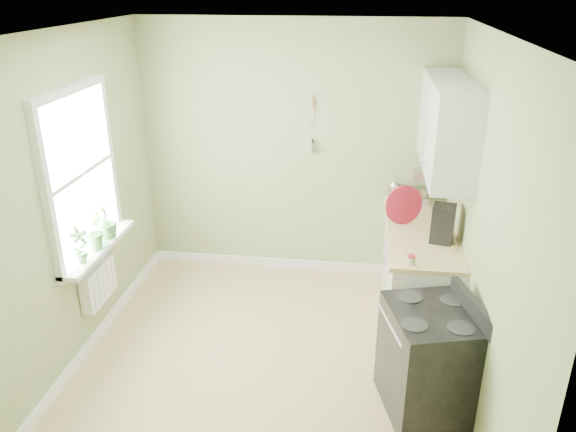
# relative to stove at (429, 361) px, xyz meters

# --- Properties ---
(floor) EXTENTS (3.20, 3.60, 0.02)m
(floor) POSITION_rel_stove_xyz_m (-1.28, 0.31, -0.44)
(floor) COLOR tan
(floor) RESTS_ON ground
(ceiling) EXTENTS (3.20, 3.60, 0.02)m
(ceiling) POSITION_rel_stove_xyz_m (-1.28, 0.31, 2.28)
(ceiling) COLOR white
(ceiling) RESTS_ON wall_back
(wall_back) EXTENTS (3.20, 0.02, 2.70)m
(wall_back) POSITION_rel_stove_xyz_m (-1.28, 2.12, 0.92)
(wall_back) COLOR #98A771
(wall_back) RESTS_ON floor
(wall_left) EXTENTS (0.02, 3.60, 2.70)m
(wall_left) POSITION_rel_stove_xyz_m (-2.89, 0.31, 0.92)
(wall_left) COLOR #98A771
(wall_left) RESTS_ON floor
(wall_right) EXTENTS (0.02, 3.60, 2.70)m
(wall_right) POSITION_rel_stove_xyz_m (0.33, 0.31, 0.92)
(wall_right) COLOR #98A771
(wall_right) RESTS_ON floor
(base_cabinets) EXTENTS (0.60, 1.60, 0.87)m
(base_cabinets) POSITION_rel_stove_xyz_m (0.02, 1.31, 0.00)
(base_cabinets) COLOR white
(base_cabinets) RESTS_ON floor
(countertop) EXTENTS (0.64, 1.60, 0.04)m
(countertop) POSITION_rel_stove_xyz_m (0.01, 1.31, 0.46)
(countertop) COLOR #D7BF83
(countertop) RESTS_ON base_cabinets
(upper_cabinets) EXTENTS (0.35, 1.40, 0.80)m
(upper_cabinets) POSITION_rel_stove_xyz_m (0.15, 1.41, 1.42)
(upper_cabinets) COLOR white
(upper_cabinets) RESTS_ON wall_right
(window) EXTENTS (0.06, 1.14, 1.44)m
(window) POSITION_rel_stove_xyz_m (-2.86, 0.61, 1.12)
(window) COLOR white
(window) RESTS_ON wall_left
(window_sill) EXTENTS (0.18, 1.14, 0.04)m
(window_sill) POSITION_rel_stove_xyz_m (-2.79, 0.61, 0.45)
(window_sill) COLOR white
(window_sill) RESTS_ON wall_left
(radiator) EXTENTS (0.12, 0.50, 0.35)m
(radiator) POSITION_rel_stove_xyz_m (-2.82, 0.56, 0.12)
(radiator) COLOR white
(radiator) RESTS_ON wall_left
(wall_utensils) EXTENTS (0.02, 0.14, 0.58)m
(wall_utensils) POSITION_rel_stove_xyz_m (-1.08, 2.09, 1.13)
(wall_utensils) COLOR #D7BF83
(wall_utensils) RESTS_ON wall_back
(stove) EXTENTS (0.78, 0.83, 0.97)m
(stove) POSITION_rel_stove_xyz_m (0.00, 0.00, 0.00)
(stove) COLOR black
(stove) RESTS_ON floor
(stand_mixer) EXTENTS (0.22, 0.34, 0.39)m
(stand_mixer) POSITION_rel_stove_xyz_m (0.03, 2.05, 0.64)
(stand_mixer) COLOR #B2B2B7
(stand_mixer) RESTS_ON countertop
(kettle) EXTENTS (0.20, 0.12, 0.20)m
(kettle) POSITION_rel_stove_xyz_m (-0.23, 2.03, 0.58)
(kettle) COLOR silver
(kettle) RESTS_ON countertop
(coffee_maker) EXTENTS (0.23, 0.24, 0.33)m
(coffee_maker) POSITION_rel_stove_xyz_m (0.15, 1.08, 0.63)
(coffee_maker) COLOR black
(coffee_maker) RESTS_ON countertop
(red_tray) EXTENTS (0.36, 0.21, 0.37)m
(red_tray) POSITION_rel_stove_xyz_m (-0.16, 1.42, 0.66)
(red_tray) COLOR maroon
(red_tray) RESTS_ON countertop
(jar) EXTENTS (0.07, 0.07, 0.08)m
(jar) POSITION_rel_stove_xyz_m (-0.13, 0.61, 0.52)
(jar) COLOR #B7AF91
(jar) RESTS_ON countertop
(plant_a) EXTENTS (0.19, 0.20, 0.31)m
(plant_a) POSITION_rel_stove_xyz_m (-2.78, 0.28, 0.62)
(plant_a) COLOR #356F35
(plant_a) RESTS_ON window_sill
(plant_b) EXTENTS (0.20, 0.22, 0.34)m
(plant_b) POSITION_rel_stove_xyz_m (-2.78, 0.55, 0.64)
(plant_b) COLOR #356F35
(plant_b) RESTS_ON window_sill
(plant_c) EXTENTS (0.20, 0.20, 0.32)m
(plant_c) POSITION_rel_stove_xyz_m (-2.78, 0.78, 0.63)
(plant_c) COLOR #356F35
(plant_c) RESTS_ON window_sill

